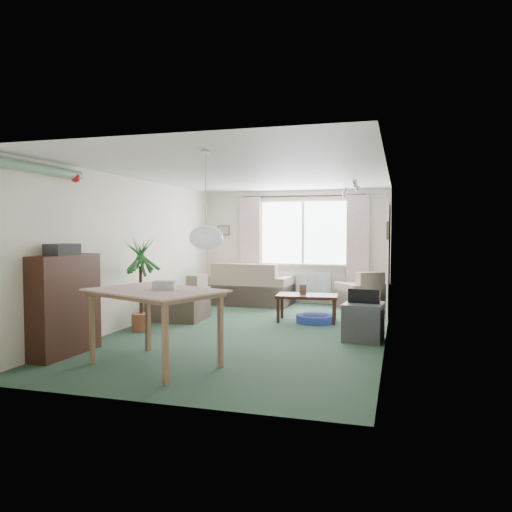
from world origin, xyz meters
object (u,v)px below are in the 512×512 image
(dining_table, at_px, (155,328))
(coffee_table, at_px, (307,308))
(sofa, at_px, (250,283))
(bookshelf, at_px, (64,305))
(houseplant, at_px, (141,284))
(pet_bed, at_px, (316,319))
(armchair_left, at_px, (180,297))
(tv_cube, at_px, (364,322))
(armchair_corner, at_px, (362,290))

(dining_table, bearing_deg, coffee_table, 69.91)
(sofa, distance_m, bookshelf, 4.83)
(sofa, xyz_separation_m, coffee_table, (1.51, -1.63, -0.21))
(houseplant, height_order, pet_bed, houseplant)
(armchair_left, relative_size, houseplant, 0.60)
(coffee_table, height_order, bookshelf, bookshelf)
(bookshelf, distance_m, dining_table, 1.35)
(bookshelf, relative_size, houseplant, 0.85)
(coffee_table, bearing_deg, bookshelf, -129.11)
(bookshelf, distance_m, tv_cube, 4.02)
(houseplant, xyz_separation_m, pet_bed, (2.48, 1.43, -0.67))
(armchair_left, xyz_separation_m, tv_cube, (3.20, -0.81, -0.13))
(armchair_corner, height_order, armchair_left, armchair_left)
(coffee_table, distance_m, houseplant, 2.81)
(sofa, xyz_separation_m, armchair_left, (-0.66, -2.05, -0.04))
(coffee_table, xyz_separation_m, dining_table, (-1.18, -3.22, 0.20))
(armchair_left, bearing_deg, sofa, 159.03)
(armchair_corner, relative_size, armchair_left, 0.95)
(coffee_table, bearing_deg, armchair_left, -169.23)
(pet_bed, bearing_deg, armchair_left, -171.61)
(armchair_corner, relative_size, bookshelf, 0.67)
(sofa, xyz_separation_m, tv_cube, (2.54, -2.85, -0.17))
(armchair_corner, height_order, bookshelf, bookshelf)
(sofa, relative_size, armchair_corner, 2.07)
(sofa, height_order, bookshelf, bookshelf)
(houseplant, relative_size, tv_cube, 2.52)
(dining_table, xyz_separation_m, pet_bed, (1.34, 3.15, -0.36))
(tv_cube, xyz_separation_m, pet_bed, (-0.87, 1.15, -0.20))
(houseplant, bearing_deg, pet_bed, 30.04)
(bookshelf, xyz_separation_m, pet_bed, (2.67, 3.02, -0.56))
(sofa, relative_size, armchair_left, 1.97)
(sofa, relative_size, coffee_table, 1.71)
(armchair_left, height_order, tv_cube, armchair_left)
(bookshelf, height_order, houseplant, houseplant)
(armchair_corner, xyz_separation_m, bookshelf, (-3.32, -4.70, 0.25))
(houseplant, xyz_separation_m, dining_table, (1.14, -1.72, -0.30))
(sofa, relative_size, tv_cube, 3.00)
(tv_cube, distance_m, pet_bed, 1.45)
(armchair_corner, distance_m, houseplant, 4.43)
(dining_table, bearing_deg, armchair_left, 109.45)
(dining_table, distance_m, tv_cube, 2.99)
(sofa, relative_size, bookshelf, 1.39)
(bookshelf, xyz_separation_m, houseplant, (0.19, 1.58, 0.11))
(coffee_table, relative_size, tv_cube, 1.76)
(armchair_corner, height_order, houseplant, houseplant)
(coffee_table, bearing_deg, pet_bed, -23.17)
(dining_table, bearing_deg, tv_cube, 42.22)
(armchair_left, relative_size, pet_bed, 1.35)
(armchair_left, relative_size, coffee_table, 0.86)
(sofa, bearing_deg, armchair_corner, -177.24)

